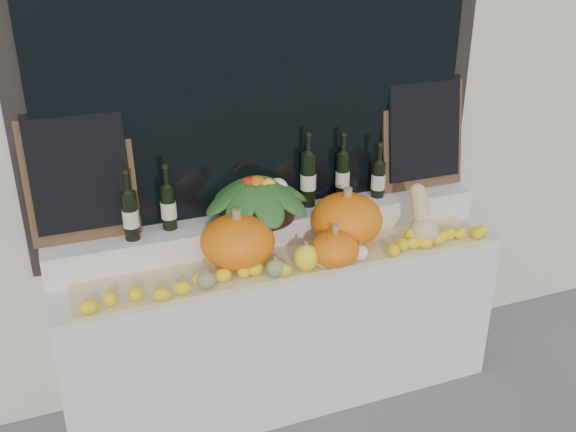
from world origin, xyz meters
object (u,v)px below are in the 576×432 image
(butternut_squash, at_px, (422,220))
(produce_bowl, at_px, (257,197))
(pumpkin_left, at_px, (238,242))
(wine_bottle_tall, at_px, (308,179))
(pumpkin_right, at_px, (347,219))

(butternut_squash, relative_size, produce_bowl, 0.51)
(pumpkin_left, distance_m, wine_bottle_tall, 0.56)
(pumpkin_left, bearing_deg, produce_bowl, 51.01)
(pumpkin_right, distance_m, wine_bottle_tall, 0.30)
(pumpkin_right, height_order, wine_bottle_tall, wine_bottle_tall)
(produce_bowl, bearing_deg, wine_bottle_tall, 9.05)
(pumpkin_left, xyz_separation_m, pumpkin_right, (0.59, 0.03, 0.01))
(pumpkin_right, bearing_deg, produce_bowl, 155.87)
(pumpkin_left, xyz_separation_m, butternut_squash, (0.96, -0.10, -0.00))
(pumpkin_left, relative_size, wine_bottle_tall, 0.89)
(butternut_squash, height_order, produce_bowl, produce_bowl)
(pumpkin_left, xyz_separation_m, produce_bowl, (0.17, 0.21, 0.12))
(butternut_squash, height_order, wine_bottle_tall, wine_bottle_tall)
(butternut_squash, xyz_separation_m, produce_bowl, (-0.79, 0.31, 0.13))
(pumpkin_right, distance_m, produce_bowl, 0.47)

